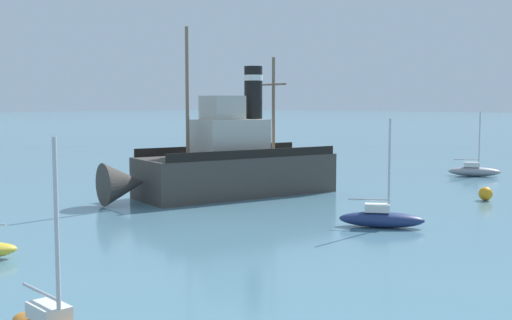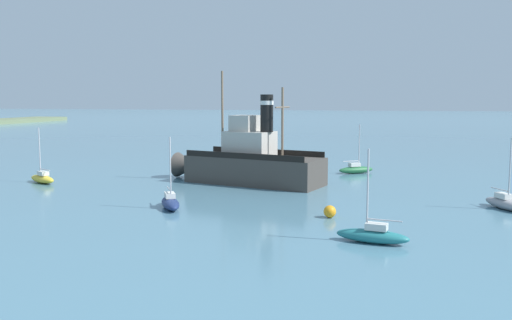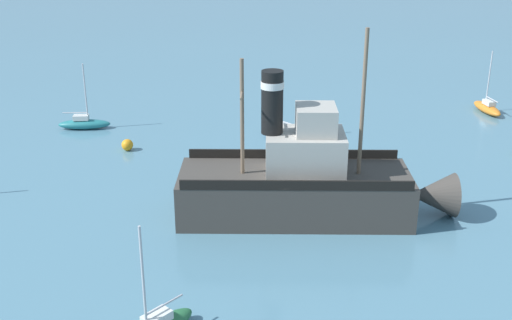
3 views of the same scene
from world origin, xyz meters
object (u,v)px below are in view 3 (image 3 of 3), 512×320
(sailboat_orange, at_px, (487,107))
(sailboat_teal, at_px, (84,123))
(old_tugboat, at_px, (306,183))
(mooring_buoy, at_px, (127,145))
(sailboat_navy, at_px, (284,133))

(sailboat_orange, xyz_separation_m, sailboat_teal, (-3.46, -31.28, 0.00))
(old_tugboat, distance_m, mooring_buoy, 15.05)
(sailboat_teal, bearing_deg, mooring_buoy, 27.59)
(sailboat_navy, relative_size, sailboat_teal, 1.00)
(old_tugboat, relative_size, sailboat_teal, 3.02)
(sailboat_navy, xyz_separation_m, mooring_buoy, (-0.23, -10.88, -0.03))
(sailboat_orange, bearing_deg, mooring_buoy, -86.02)
(sailboat_navy, height_order, mooring_buoy, sailboat_navy)
(sailboat_navy, distance_m, mooring_buoy, 10.89)
(sailboat_navy, xyz_separation_m, sailboat_orange, (-2.21, 17.56, 0.00))
(sailboat_navy, relative_size, mooring_buoy, 6.25)
(old_tugboat, height_order, sailboat_teal, old_tugboat)
(sailboat_navy, xyz_separation_m, sailboat_teal, (-5.67, -13.72, 0.00))
(sailboat_navy, bearing_deg, sailboat_teal, -112.44)
(sailboat_orange, xyz_separation_m, mooring_buoy, (1.98, -28.44, -0.03))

